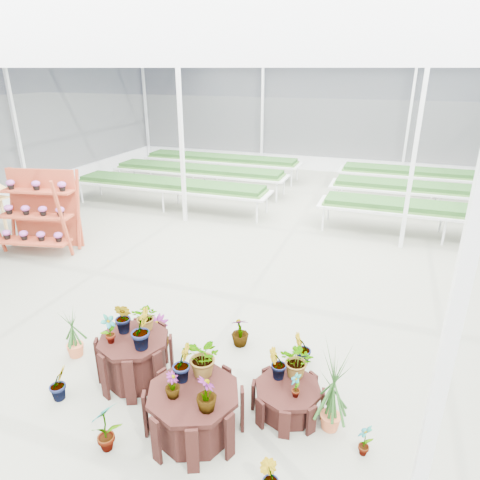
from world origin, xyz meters
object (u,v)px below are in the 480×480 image
(plinth_mid, at_px, (194,411))
(plinth_low, at_px, (287,399))
(shelf_rack, at_px, (36,213))
(plinth_tall, at_px, (135,359))
(bird_table, at_px, (3,211))

(plinth_mid, height_order, plinth_low, plinth_mid)
(plinth_mid, height_order, shelf_rack, shelf_rack)
(plinth_tall, relative_size, shelf_rack, 0.52)
(plinth_low, xyz_separation_m, shelf_rack, (-6.93, 3.19, 0.78))
(plinth_mid, height_order, bird_table, bird_table)
(plinth_tall, distance_m, shelf_rack, 5.80)
(plinth_tall, height_order, bird_table, bird_table)
(plinth_low, bearing_deg, bird_table, 157.29)
(plinth_low, relative_size, shelf_rack, 0.46)
(plinth_low, distance_m, shelf_rack, 7.67)
(plinth_tall, xyz_separation_m, plinth_low, (2.20, 0.10, -0.15))
(plinth_tall, distance_m, plinth_mid, 1.34)
(plinth_mid, xyz_separation_m, shelf_rack, (-5.93, 3.89, 0.67))
(plinth_low, bearing_deg, plinth_mid, -145.01)
(plinth_tall, bearing_deg, shelf_rack, 145.18)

